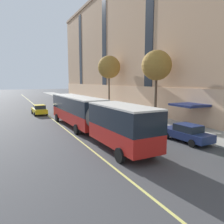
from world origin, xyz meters
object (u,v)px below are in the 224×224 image
parked_car_navy_2 (186,133)px  taxi_cab (39,110)px  fire_hydrant (88,104)px  parked_car_black_1 (93,106)px  street_tree_far_uptown (109,67)px  city_bus (89,113)px  street_tree_mid_block (157,66)px

parked_car_navy_2 → taxi_cab: (-9.27, 21.71, -0.00)m
parked_car_navy_2 → fire_hydrant: parked_car_navy_2 is taller
parked_car_black_1 → street_tree_far_uptown: size_ratio=0.49×
parked_car_black_1 → street_tree_far_uptown: street_tree_far_uptown is taller
parked_car_black_1 → fire_hydrant: 7.26m
fire_hydrant → street_tree_far_uptown: bearing=-75.0°
city_bus → parked_car_black_1: bearing=67.7°
street_tree_far_uptown → parked_car_black_1: bearing=-172.7°
parked_car_navy_2 → taxi_cab: bearing=113.1°
taxi_cab → street_tree_far_uptown: 14.51m
taxi_cab → street_tree_mid_block: (12.69, -12.79, 6.36)m
city_bus → street_tree_mid_block: (9.95, 2.39, 5.10)m
city_bus → street_tree_far_uptown: street_tree_far_uptown is taller
city_bus → taxi_cab: 15.47m
street_tree_far_uptown → city_bus: bearing=-121.3°
city_bus → street_tree_mid_block: street_tree_mid_block is taller
parked_car_navy_2 → city_bus: bearing=135.0°
parked_car_navy_2 → street_tree_far_uptown: size_ratio=0.50×
city_bus → street_tree_mid_block: size_ratio=2.22×
taxi_cab → fire_hydrant: bearing=35.8°
parked_car_navy_2 → street_tree_far_uptown: (3.42, 22.93, 6.94)m
taxi_cab → fire_hydrant: (10.91, 7.86, -0.29)m
street_tree_mid_block → city_bus: bearing=-166.5°
taxi_cab → fire_hydrant: taxi_cab is taller
city_bus → fire_hydrant: city_bus is taller
city_bus → parked_car_navy_2: bearing=-45.0°
parked_car_navy_2 → street_tree_far_uptown: street_tree_far_uptown is taller
parked_car_black_1 → street_tree_far_uptown: 7.74m
parked_car_navy_2 → fire_hydrant: bearing=86.8°
street_tree_mid_block → parked_car_black_1: bearing=104.1°
street_tree_far_uptown → fire_hydrant: size_ratio=13.43×
fire_hydrant → street_tree_mid_block: bearing=-85.1°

